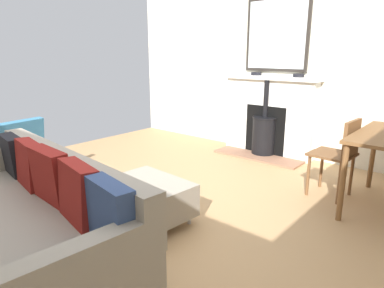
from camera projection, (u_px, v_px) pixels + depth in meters
The scene contains 10 objects.
ground_plane at pixel (129, 219), 3.10m from camera, with size 5.72×5.38×0.01m, color tan.
wall_left at pixel (281, 63), 4.87m from camera, with size 0.12×5.38×2.62m, color silver.
fireplace at pixel (268, 120), 4.96m from camera, with size 0.60×1.42×1.14m.
mirror_over_mantel at pixel (277, 35), 4.73m from camera, with size 0.04×0.94×1.00m.
mantel_bowl_near at pixel (256, 74), 4.95m from camera, with size 0.15×0.15×0.04m.
mantel_bowl_far at pixel (299, 75), 4.55m from camera, with size 0.15×0.15×0.04m.
sofa at pixel (21, 224), 2.26m from camera, with size 1.11×2.14×0.83m.
ottoman at pixel (147, 198), 2.98m from camera, with size 0.63×0.77×0.37m.
armchair_accent at pixel (11, 148), 3.85m from camera, with size 0.75×0.67×0.74m.
dining_chair_near_fireplace at pixel (340, 151), 3.43m from camera, with size 0.43×0.43×0.82m.
Camera 1 is at (1.78, 2.26, 1.46)m, focal length 31.97 mm.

